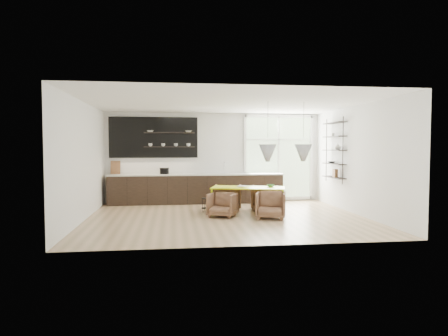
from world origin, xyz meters
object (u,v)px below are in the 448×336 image
(armchair_back_right, at_px, (265,198))
(wire_stool, at_px, (207,203))
(armchair_front_left, at_px, (222,205))
(armchair_back_left, at_px, (228,197))
(dining_table, at_px, (248,189))
(armchair_front_right, at_px, (271,205))

(armchair_back_right, relative_size, wire_stool, 1.99)
(armchair_back_right, relative_size, armchair_front_left, 1.13)
(armchair_back_left, distance_m, armchair_front_left, 1.27)
(armchair_front_left, bearing_deg, wire_stool, 136.24)
(armchair_back_left, relative_size, armchair_back_right, 1.02)
(armchair_back_left, height_order, wire_stool, armchair_back_left)
(armchair_front_left, bearing_deg, dining_table, 55.85)
(armchair_back_left, distance_m, armchair_front_right, 1.84)
(armchair_front_left, bearing_deg, armchair_back_right, 60.67)
(armchair_back_right, relative_size, armchair_front_right, 1.04)
(armchair_back_left, height_order, armchair_front_right, armchair_back_left)
(armchair_front_left, height_order, armchair_front_right, armchair_front_right)
(armchair_back_right, distance_m, armchair_front_right, 1.38)
(dining_table, xyz_separation_m, armchair_back_right, (0.58, 0.51, -0.31))
(armchair_back_right, bearing_deg, wire_stool, 19.32)
(armchair_back_left, bearing_deg, armchair_front_left, 85.46)
(armchair_back_right, distance_m, armchair_front_left, 1.66)
(wire_stool, bearing_deg, armchair_front_right, -39.25)
(armchair_back_left, relative_size, wire_stool, 2.04)
(dining_table, xyz_separation_m, armchair_back_left, (-0.45, 0.77, -0.30))
(armchair_back_right, height_order, wire_stool, armchair_back_right)
(armchair_back_right, height_order, armchair_front_right, armchair_back_right)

